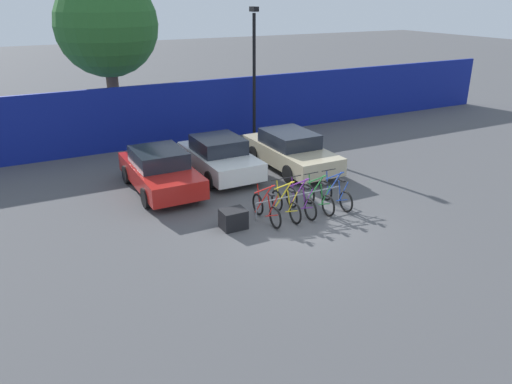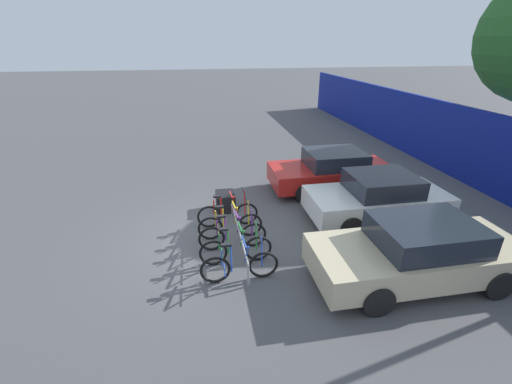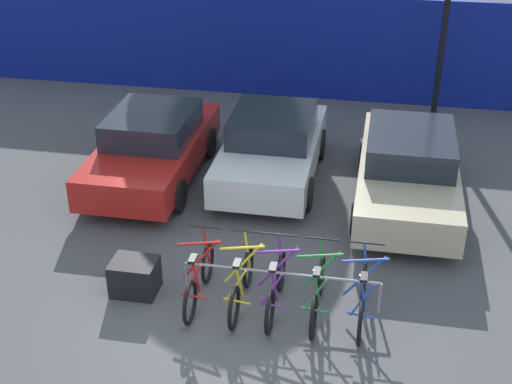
% 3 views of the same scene
% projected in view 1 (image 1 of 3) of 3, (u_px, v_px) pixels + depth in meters
% --- Properties ---
extents(ground_plane, '(120.00, 120.00, 0.00)m').
position_uv_depth(ground_plane, '(291.00, 224.00, 14.34)').
color(ground_plane, '#4C4C4F').
extents(hoarding_wall, '(36.00, 0.16, 2.65)m').
position_uv_depth(hoarding_wall, '(178.00, 113.00, 21.66)').
color(hoarding_wall, navy).
rests_on(hoarding_wall, ground).
extents(bike_rack, '(3.00, 0.04, 0.57)m').
position_uv_depth(bike_rack, '(300.00, 197.00, 15.01)').
color(bike_rack, gray).
rests_on(bike_rack, ground).
extents(bicycle_red, '(0.68, 1.71, 1.05)m').
position_uv_depth(bicycle_red, '(266.00, 209.00, 14.40)').
color(bicycle_red, black).
rests_on(bicycle_red, ground).
extents(bicycle_yellow, '(0.68, 1.71, 1.05)m').
position_uv_depth(bicycle_yellow, '(286.00, 205.00, 14.68)').
color(bicycle_yellow, black).
rests_on(bicycle_yellow, ground).
extents(bicycle_purple, '(0.68, 1.71, 1.05)m').
position_uv_depth(bicycle_purple, '(301.00, 202.00, 14.90)').
color(bicycle_purple, black).
rests_on(bicycle_purple, ground).
extents(bicycle_green, '(0.68, 1.71, 1.05)m').
position_uv_depth(bicycle_green, '(318.00, 198.00, 15.17)').
color(bicycle_green, black).
rests_on(bicycle_green, ground).
extents(bicycle_blue, '(0.68, 1.71, 1.05)m').
position_uv_depth(bicycle_blue, '(336.00, 194.00, 15.45)').
color(bicycle_blue, black).
rests_on(bicycle_blue, ground).
extents(car_red, '(1.91, 4.15, 1.40)m').
position_uv_depth(car_red, '(160.00, 170.00, 16.59)').
color(car_red, red).
rests_on(car_red, ground).
extents(car_white, '(1.91, 3.93, 1.40)m').
position_uv_depth(car_white, '(219.00, 157.00, 17.97)').
color(car_white, silver).
rests_on(car_white, ground).
extents(car_beige, '(1.91, 4.52, 1.40)m').
position_uv_depth(car_beige, '(290.00, 150.00, 18.70)').
color(car_beige, '#C1B28E').
rests_on(car_beige, ground).
extents(lamp_post, '(0.24, 0.44, 5.66)m').
position_uv_depth(lamp_post, '(254.00, 68.00, 21.52)').
color(lamp_post, black).
rests_on(lamp_post, ground).
extents(cargo_crate, '(0.70, 0.56, 0.55)m').
position_uv_depth(cargo_crate, '(233.00, 219.00, 14.02)').
color(cargo_crate, black).
rests_on(cargo_crate, ground).
extents(tree_behind_hoarding, '(4.29, 4.29, 7.08)m').
position_uv_depth(tree_behind_hoarding, '(106.00, 26.00, 20.82)').
color(tree_behind_hoarding, brown).
rests_on(tree_behind_hoarding, ground).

